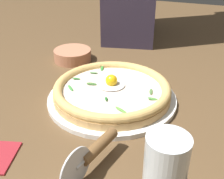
{
  "coord_description": "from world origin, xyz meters",
  "views": [
    {
      "loc": [
        -0.21,
        0.61,
        0.39
      ],
      "look_at": [
        0.01,
        0.01,
        0.03
      ],
      "focal_mm": 45.54,
      "sensor_mm": 36.0,
      "label": 1
    }
  ],
  "objects_px": {
    "pizza": "(112,90)",
    "side_bowl": "(73,55)",
    "pizza_cutter": "(93,152)",
    "drinking_glass": "(164,179)"
  },
  "relations": [
    {
      "from": "pizza",
      "to": "drinking_glass",
      "type": "distance_m",
      "value": 0.33
    },
    {
      "from": "side_bowl",
      "to": "pizza_cutter",
      "type": "distance_m",
      "value": 0.51
    },
    {
      "from": "side_bowl",
      "to": "drinking_glass",
      "type": "xyz_separation_m",
      "value": [
        -0.4,
        0.48,
        0.04
      ]
    },
    {
      "from": "pizza",
      "to": "pizza_cutter",
      "type": "xyz_separation_m",
      "value": [
        -0.05,
        0.24,
        0.01
      ]
    },
    {
      "from": "pizza",
      "to": "side_bowl",
      "type": "distance_m",
      "value": 0.29
    },
    {
      "from": "pizza",
      "to": "side_bowl",
      "type": "height_order",
      "value": "pizza"
    },
    {
      "from": "pizza_cutter",
      "to": "pizza",
      "type": "bearing_deg",
      "value": -78.08
    },
    {
      "from": "side_bowl",
      "to": "drinking_glass",
      "type": "relative_size",
      "value": 0.9
    },
    {
      "from": "side_bowl",
      "to": "pizza_cutter",
      "type": "bearing_deg",
      "value": 121.22
    },
    {
      "from": "drinking_glass",
      "to": "pizza",
      "type": "bearing_deg",
      "value": -56.17
    }
  ]
}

